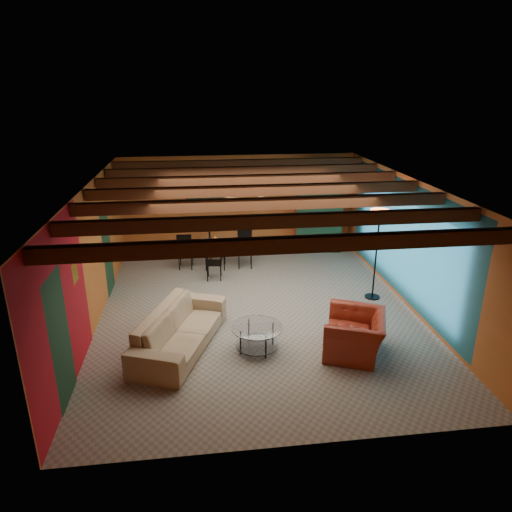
{
  "coord_description": "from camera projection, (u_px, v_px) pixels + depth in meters",
  "views": [
    {
      "loc": [
        -1.17,
        -8.83,
        4.49
      ],
      "look_at": [
        0.0,
        0.2,
        1.15
      ],
      "focal_mm": 32.73,
      "sensor_mm": 36.0,
      "label": 1
    }
  ],
  "objects": [
    {
      "name": "painting",
      "position": [
        206.0,
        194.0,
        12.91
      ],
      "size": [
        1.05,
        0.03,
        0.65
      ],
      "primitive_type": "cube",
      "color": "black",
      "rests_on": "wall_back"
    },
    {
      "name": "armoire",
      "position": [
        317.0,
        213.0,
        13.24
      ],
      "size": [
        1.31,
        0.81,
        2.15
      ],
      "primitive_type": "cube",
      "rotation": [
        0.0,
        0.0,
        -0.18
      ],
      "color": "maroon",
      "rests_on": "ground"
    },
    {
      "name": "sofa",
      "position": [
        180.0,
        329.0,
        8.39
      ],
      "size": [
        1.8,
        2.68,
        0.73
      ],
      "primitive_type": "imported",
      "rotation": [
        0.0,
        0.0,
        1.2
      ],
      "color": "tan",
      "rests_on": "ground"
    },
    {
      "name": "vase",
      "position": [
        215.0,
        228.0,
        11.85
      ],
      "size": [
        0.2,
        0.2,
        0.18
      ],
      "primitive_type": "imported",
      "rotation": [
        0.0,
        0.0,
        -0.17
      ],
      "color": "orange",
      "rests_on": "dining_table"
    },
    {
      "name": "potted_plant",
      "position": [
        319.0,
        166.0,
        12.79
      ],
      "size": [
        0.5,
        0.45,
        0.49
      ],
      "primitive_type": "imported",
      "rotation": [
        0.0,
        0.0,
        0.17
      ],
      "color": "#26661E",
      "rests_on": "armoire"
    },
    {
      "name": "ceiling_fan",
      "position": [
        257.0,
        201.0,
        9.09
      ],
      "size": [
        1.5,
        1.5,
        0.44
      ],
      "primitive_type": null,
      "color": "#472614",
      "rests_on": "ceiling"
    },
    {
      "name": "dining_table",
      "position": [
        215.0,
        250.0,
        12.05
      ],
      "size": [
        2.03,
        2.03,
        0.98
      ],
      "primitive_type": null,
      "rotation": [
        0.0,
        0.0,
        -0.09
      ],
      "color": "white",
      "rests_on": "ground"
    },
    {
      "name": "armchair",
      "position": [
        355.0,
        334.0,
        8.2
      ],
      "size": [
        1.36,
        1.44,
        0.75
      ],
      "primitive_type": "imported",
      "rotation": [
        0.0,
        0.0,
        -1.95
      ],
      "color": "maroon",
      "rests_on": "ground"
    },
    {
      "name": "floor_lamp",
      "position": [
        376.0,
        255.0,
        10.14
      ],
      "size": [
        0.53,
        0.53,
        2.04
      ],
      "primitive_type": null,
      "rotation": [
        0.0,
        0.0,
        -0.33
      ],
      "color": "black",
      "rests_on": "ground"
    },
    {
      "name": "room",
      "position": [
        257.0,
        200.0,
        9.19
      ],
      "size": [
        6.52,
        8.01,
        2.71
      ],
      "color": "gray",
      "rests_on": "ground"
    },
    {
      "name": "coffee_table",
      "position": [
        257.0,
        338.0,
        8.34
      ],
      "size": [
        1.22,
        1.22,
        0.47
      ],
      "primitive_type": null,
      "rotation": [
        0.0,
        0.0,
        -0.43
      ],
      "color": "white",
      "rests_on": "ground"
    }
  ]
}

